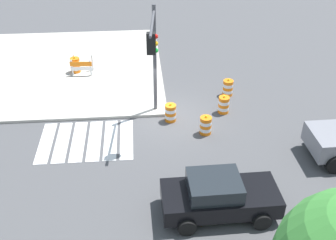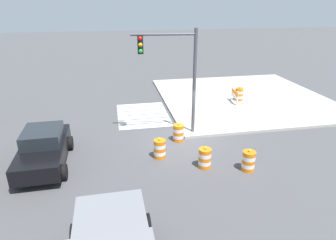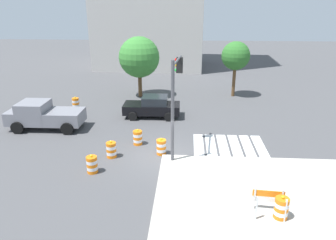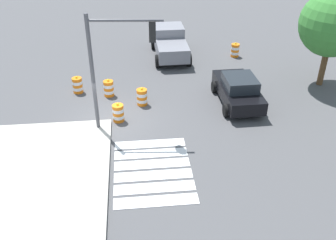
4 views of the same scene
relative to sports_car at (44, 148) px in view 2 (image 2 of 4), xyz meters
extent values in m
plane|color=#474749|center=(1.30, -6.77, -0.81)|extent=(120.00, 120.00, 0.00)
cube|color=#ADA89E|center=(7.30, -12.77, -0.74)|extent=(12.00, 12.00, 0.15)
cube|color=silver|center=(3.43, -4.97, -0.80)|extent=(0.60, 3.20, 0.02)
cube|color=silver|center=(4.18, -4.97, -0.80)|extent=(0.60, 3.20, 0.02)
cube|color=silver|center=(4.93, -4.97, -0.80)|extent=(0.60, 3.20, 0.02)
cube|color=silver|center=(5.68, -4.97, -0.80)|extent=(0.60, 3.20, 0.02)
cube|color=silver|center=(6.43, -4.97, -0.80)|extent=(0.60, 3.20, 0.02)
cube|color=silver|center=(7.18, -4.97, -0.80)|extent=(0.60, 3.20, 0.02)
cube|color=black|center=(-0.06, 0.00, -0.13)|extent=(4.33, 1.91, 0.70)
cube|color=#1E2328|center=(0.19, 0.00, 0.52)|extent=(1.93, 1.63, 0.60)
cylinder|color=black|center=(-1.39, -0.97, -0.48)|extent=(0.66, 0.25, 0.66)
cylinder|color=black|center=(-1.42, 0.93, -0.48)|extent=(0.66, 0.25, 0.66)
cylinder|color=black|center=(1.31, -0.93, -0.48)|extent=(0.66, 0.25, 0.66)
cylinder|color=black|center=(1.28, 0.97, -0.48)|extent=(0.66, 0.25, 0.66)
cube|color=slate|center=(-5.82, -2.88, 0.06)|extent=(2.53, 2.04, 0.90)
cylinder|color=black|center=(-5.31, -3.89, -0.39)|extent=(0.84, 0.31, 0.84)
cylinder|color=black|center=(-5.34, -1.85, -0.39)|extent=(0.84, 0.31, 0.84)
cylinder|color=orange|center=(1.21, -6.40, -0.72)|extent=(0.56, 0.56, 0.18)
cylinder|color=white|center=(1.21, -6.40, -0.54)|extent=(0.56, 0.56, 0.18)
cylinder|color=orange|center=(1.21, -6.40, -0.36)|extent=(0.56, 0.56, 0.18)
cylinder|color=white|center=(1.21, -6.40, -0.18)|extent=(0.56, 0.56, 0.18)
cylinder|color=orange|center=(1.21, -6.40, 0.00)|extent=(0.56, 0.56, 0.18)
sphere|color=yellow|center=(1.21, -6.40, 0.15)|extent=(0.12, 0.12, 0.12)
cylinder|color=orange|center=(-1.60, -6.96, -0.72)|extent=(0.56, 0.56, 0.18)
cylinder|color=white|center=(-1.60, -6.96, -0.54)|extent=(0.56, 0.56, 0.18)
cylinder|color=orange|center=(-1.60, -6.96, -0.36)|extent=(0.56, 0.56, 0.18)
cylinder|color=white|center=(-1.60, -6.96, -0.18)|extent=(0.56, 0.56, 0.18)
cylinder|color=orange|center=(-1.60, -6.96, 0.00)|extent=(0.56, 0.56, 0.18)
sphere|color=yellow|center=(-1.60, -6.96, 0.15)|extent=(0.12, 0.12, 0.12)
cylinder|color=orange|center=(-2.19, -8.74, -0.72)|extent=(0.56, 0.56, 0.18)
cylinder|color=white|center=(-2.19, -8.74, -0.54)|extent=(0.56, 0.56, 0.18)
cylinder|color=orange|center=(-2.19, -8.74, -0.36)|extent=(0.56, 0.56, 0.18)
cylinder|color=white|center=(-2.19, -8.74, -0.18)|extent=(0.56, 0.56, 0.18)
cylinder|color=orange|center=(-2.19, -8.74, 0.00)|extent=(0.56, 0.56, 0.18)
sphere|color=yellow|center=(-2.19, -8.74, 0.15)|extent=(0.12, 0.12, 0.12)
cylinder|color=orange|center=(-0.37, -5.15, -0.72)|extent=(0.56, 0.56, 0.18)
cylinder|color=white|center=(-0.37, -5.15, -0.54)|extent=(0.56, 0.56, 0.18)
cylinder|color=orange|center=(-0.37, -5.15, -0.36)|extent=(0.56, 0.56, 0.18)
cylinder|color=white|center=(-0.37, -5.15, -0.18)|extent=(0.56, 0.56, 0.18)
cylinder|color=orange|center=(-0.37, -5.15, 0.00)|extent=(0.56, 0.56, 0.18)
sphere|color=yellow|center=(-0.37, -5.15, 0.15)|extent=(0.12, 0.12, 0.12)
cylinder|color=orange|center=(6.50, -12.06, -0.57)|extent=(0.56, 0.56, 0.18)
cylinder|color=white|center=(6.50, -12.06, -0.39)|extent=(0.56, 0.56, 0.18)
cylinder|color=orange|center=(6.50, -12.06, -0.21)|extent=(0.56, 0.56, 0.18)
cylinder|color=white|center=(6.50, -12.06, -0.03)|extent=(0.56, 0.56, 0.18)
cylinder|color=orange|center=(6.50, -12.06, 0.15)|extent=(0.56, 0.56, 0.18)
sphere|color=yellow|center=(6.50, -12.06, 0.30)|extent=(0.12, 0.12, 0.12)
cube|color=silver|center=(5.54, -11.51, -0.16)|extent=(0.08, 0.08, 1.00)
cube|color=silver|center=(5.48, -12.21, -0.16)|extent=(0.08, 0.08, 1.00)
cube|color=silver|center=(6.64, -11.60, -0.16)|extent=(0.08, 0.08, 1.00)
cube|color=silver|center=(6.58, -12.30, -0.16)|extent=(0.08, 0.08, 1.00)
cube|color=orange|center=(6.09, -11.54, 0.09)|extent=(1.30, 0.15, 0.28)
cube|color=white|center=(6.09, -11.54, -0.21)|extent=(1.30, 0.15, 0.20)
cylinder|color=#4C4C51|center=(1.90, -7.37, 2.09)|extent=(0.18, 0.18, 5.50)
cylinder|color=#4C4C51|center=(2.06, -5.78, 4.54)|extent=(0.43, 3.20, 0.12)
cube|color=black|center=(2.16, -4.66, 4.09)|extent=(0.39, 0.31, 0.90)
sphere|color=red|center=(1.97, -4.64, 4.39)|extent=(0.20, 0.20, 0.20)
sphere|color=#F2A514|center=(1.97, -4.64, 4.09)|extent=(0.20, 0.20, 0.20)
sphere|color=green|center=(1.97, -4.64, 3.79)|extent=(0.20, 0.20, 0.20)
camera|label=1|loc=(2.75, 10.77, 10.50)|focal=43.58mm
camera|label=2|loc=(-12.42, -3.23, 6.10)|focal=31.49mm
camera|label=3|loc=(2.65, -22.83, 7.46)|focal=33.56mm
camera|label=4|loc=(17.67, -5.61, 9.18)|focal=40.50mm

